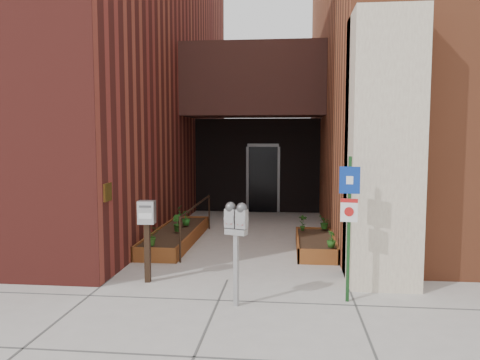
% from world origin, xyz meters
% --- Properties ---
extents(ground, '(80.00, 80.00, 0.00)m').
position_xyz_m(ground, '(0.00, 0.00, 0.00)').
color(ground, '#9E9991').
rests_on(ground, ground).
extents(architecture, '(20.00, 14.60, 10.00)m').
position_xyz_m(architecture, '(-0.18, 6.89, 4.98)').
color(architecture, maroon).
rests_on(architecture, ground).
extents(planter_left, '(0.90, 3.60, 0.30)m').
position_xyz_m(planter_left, '(-1.55, 2.70, 0.13)').
color(planter_left, brown).
rests_on(planter_left, ground).
extents(planter_right, '(0.80, 2.20, 0.30)m').
position_xyz_m(planter_right, '(1.60, 2.20, 0.13)').
color(planter_right, brown).
rests_on(planter_right, ground).
extents(handrail, '(0.04, 3.34, 0.90)m').
position_xyz_m(handrail, '(-1.05, 2.65, 0.75)').
color(handrail, black).
rests_on(handrail, ground).
extents(parking_meter, '(0.35, 0.22, 1.50)m').
position_xyz_m(parking_meter, '(0.29, -1.18, 1.16)').
color(parking_meter, '#9F9FA1').
rests_on(parking_meter, ground).
extents(sign_post, '(0.29, 0.09, 2.14)m').
position_xyz_m(sign_post, '(1.90, -0.84, 1.32)').
color(sign_post, '#163C19').
rests_on(sign_post, ground).
extents(payment_dropbox, '(0.28, 0.22, 1.37)m').
position_xyz_m(payment_dropbox, '(-1.31, -0.24, 0.99)').
color(payment_dropbox, black).
rests_on(payment_dropbox, ground).
extents(shrub_left_a, '(0.48, 0.48, 0.38)m').
position_xyz_m(shrub_left_a, '(-1.66, 1.10, 0.49)').
color(shrub_left_a, '#265317').
rests_on(shrub_left_a, planter_left).
extents(shrub_left_b, '(0.29, 0.29, 0.37)m').
position_xyz_m(shrub_left_b, '(-1.48, 2.49, 0.49)').
color(shrub_left_b, '#1F5016').
rests_on(shrub_left_b, planter_left).
extents(shrub_left_c, '(0.29, 0.29, 0.36)m').
position_xyz_m(shrub_left_c, '(-1.43, 3.22, 0.48)').
color(shrub_left_c, '#1F621C').
rests_on(shrub_left_c, planter_left).
extents(shrub_left_d, '(0.20, 0.20, 0.32)m').
position_xyz_m(shrub_left_d, '(-1.84, 4.30, 0.46)').
color(shrub_left_d, '#19581E').
rests_on(shrub_left_d, planter_left).
extents(shrub_right_a, '(0.24, 0.24, 0.32)m').
position_xyz_m(shrub_right_a, '(1.85, 1.30, 0.46)').
color(shrub_right_a, '#215117').
rests_on(shrub_right_a, planter_right).
extents(shrub_right_b, '(0.23, 0.23, 0.37)m').
position_xyz_m(shrub_right_b, '(1.35, 2.85, 0.49)').
color(shrub_right_b, '#215618').
rests_on(shrub_right_b, planter_right).
extents(shrub_right_c, '(0.35, 0.35, 0.31)m').
position_xyz_m(shrub_right_c, '(1.85, 3.10, 0.46)').
color(shrub_right_c, '#1F5D1A').
rests_on(shrub_right_c, planter_right).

